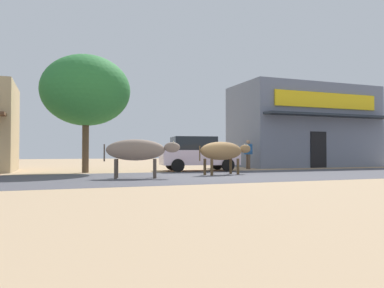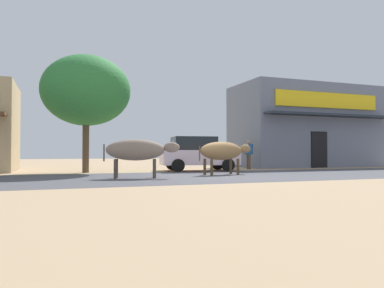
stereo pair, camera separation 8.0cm
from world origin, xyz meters
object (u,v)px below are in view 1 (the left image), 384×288
object	(u,v)px
parked_hatchback_car	(197,153)
cow_near_brown	(138,150)
cow_far_dark	(223,151)
roadside_tree	(86,91)
pedestrian_by_shop	(248,152)

from	to	relation	value
parked_hatchback_car	cow_near_brown	bearing A→B (deg)	-133.28
cow_near_brown	cow_far_dark	distance (m)	3.75
roadside_tree	pedestrian_by_shop	distance (m)	8.90
parked_hatchback_car	pedestrian_by_shop	distance (m)	3.34
parked_hatchback_car	pedestrian_by_shop	world-z (taller)	parked_hatchback_car
cow_far_dark	pedestrian_by_shop	size ratio (longest dim) A/B	1.70
roadside_tree	cow_far_dark	world-z (taller)	roadside_tree
cow_far_dark	pedestrian_by_shop	xyz separation A→B (m)	(3.39, 3.99, -0.03)
parked_hatchback_car	cow_far_dark	world-z (taller)	parked_hatchback_car
roadside_tree	cow_far_dark	xyz separation A→B (m)	(5.07, -3.41, -2.68)
cow_near_brown	parked_hatchback_car	bearing A→B (deg)	46.72
roadside_tree	parked_hatchback_car	world-z (taller)	roadside_tree
roadside_tree	parked_hatchback_car	xyz separation A→B (m)	(5.21, -0.19, -2.78)
roadside_tree	cow_near_brown	xyz separation A→B (m)	(1.41, -4.22, -2.65)
pedestrian_by_shop	cow_far_dark	bearing A→B (deg)	-130.30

